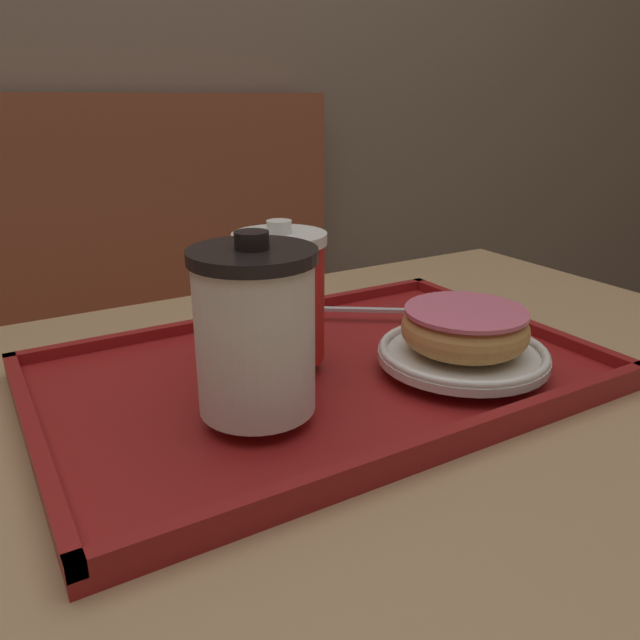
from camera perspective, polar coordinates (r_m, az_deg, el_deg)
The scene contains 7 objects.
cafe_table at distance 0.66m, azimuth 0.24°, elevation -18.52°, with size 1.09×0.71×0.73m.
serving_tray at distance 0.61m, azimuth 0.00°, elevation -5.05°, with size 0.52×0.34×0.02m.
coffee_cup_front at distance 0.49m, azimuth -5.96°, elevation -0.93°, with size 0.10×0.10×0.14m.
coffee_cup_rear at distance 0.58m, azimuth -3.62°, elevation 2.22°, with size 0.09×0.09×0.13m.
plate_with_chocolate_donut at distance 0.61m, azimuth 12.91°, elevation -2.96°, with size 0.16×0.16×0.01m.
donut_chocolate_glazed at distance 0.60m, azimuth 13.09°, elevation -0.69°, with size 0.12×0.12×0.04m.
spoon at distance 0.73m, azimuth -0.36°, elevation 1.22°, with size 0.14×0.11×0.01m.
Camera 1 is at (-0.27, -0.45, 1.00)m, focal length 35.00 mm.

